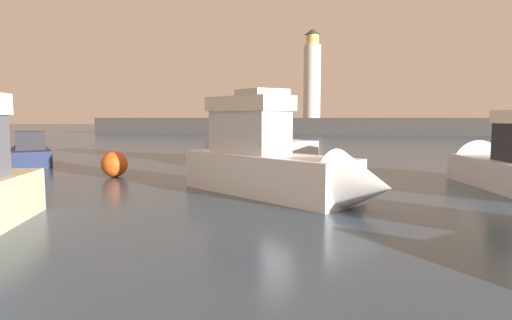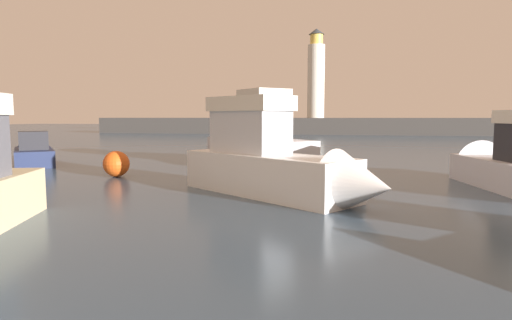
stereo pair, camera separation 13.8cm
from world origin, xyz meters
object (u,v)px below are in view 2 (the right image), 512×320
Objects in this scene: lighthouse at (316,76)px; motorboat_4 at (247,143)px; motorboat_1 at (500,165)px; motorboat_0 at (278,163)px; motorboat_5 at (33,153)px; mooring_buoy at (116,164)px.

motorboat_4 is (-0.66, -41.35, -7.35)m from lighthouse.
lighthouse is 1.73× the size of motorboat_1.
lighthouse is 51.14m from motorboat_0.
motorboat_4 is at bearing 9.88° from motorboat_5.
motorboat_0 is 7.98m from mooring_buoy.
motorboat_5 is at bearing -170.12° from motorboat_4.
lighthouse reaches higher than mooring_buoy.
lighthouse is at bearing 74.25° from motorboat_5.
motorboat_0 is at bearing -71.16° from motorboat_4.
lighthouse is 1.76× the size of motorboat_0.
motorboat_1 is at bearing -25.73° from motorboat_4.
lighthouse is 48.39m from mooring_buoy.
lighthouse reaches higher than motorboat_0.
motorboat_1 is at bearing -77.74° from lighthouse.
motorboat_1 is at bearing -8.08° from motorboat_5.
motorboat_5 is 8.44m from mooring_buoy.
mooring_buoy is at bearing -176.36° from motorboat_1.
motorboat_4 is at bearing 108.84° from motorboat_0.
lighthouse is 42.00m from motorboat_4.
motorboat_4 is at bearing 55.53° from mooring_buoy.
lighthouse reaches higher than motorboat_5.
motorboat_0 reaches higher than motorboat_1.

